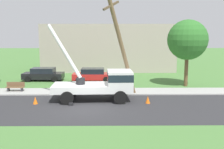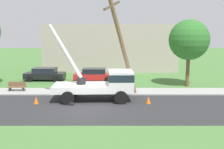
{
  "view_description": "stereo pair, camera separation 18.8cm",
  "coord_description": "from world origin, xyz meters",
  "px_view_note": "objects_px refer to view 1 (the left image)",
  "views": [
    {
      "loc": [
        1.66,
        -18.14,
        5.32
      ],
      "look_at": [
        1.9,
        2.18,
        2.05
      ],
      "focal_mm": 42.13,
      "sensor_mm": 36.0,
      "label": 1
    },
    {
      "loc": [
        1.85,
        -18.14,
        5.32
      ],
      "look_at": [
        1.9,
        2.18,
        2.05
      ],
      "focal_mm": 42.13,
      "sensor_mm": 36.0,
      "label": 2
    }
  ],
  "objects_px": {
    "traffic_cone_behind": "(35,100)",
    "parked_sedan_black": "(43,74)",
    "parked_sedan_red": "(93,75)",
    "roadside_tree_far": "(188,40)",
    "utility_truck": "(103,83)",
    "traffic_cone_ahead": "(148,100)",
    "leaning_utility_pole": "(121,45)",
    "park_bench": "(15,87)"
  },
  "relations": [
    {
      "from": "traffic_cone_ahead",
      "to": "parked_sedan_red",
      "type": "bearing_deg",
      "value": 117.13
    },
    {
      "from": "traffic_cone_behind",
      "to": "parked_sedan_black",
      "type": "height_order",
      "value": "parked_sedan_black"
    },
    {
      "from": "utility_truck",
      "to": "traffic_cone_ahead",
      "type": "relative_size",
      "value": 12.22
    },
    {
      "from": "leaning_utility_pole",
      "to": "parked_sedan_red",
      "type": "xyz_separation_m",
      "value": [
        -2.78,
        7.34,
        -3.58
      ]
    },
    {
      "from": "traffic_cone_ahead",
      "to": "traffic_cone_behind",
      "type": "bearing_deg",
      "value": -179.43
    },
    {
      "from": "traffic_cone_ahead",
      "to": "leaning_utility_pole",
      "type": "bearing_deg",
      "value": 136.29
    },
    {
      "from": "leaning_utility_pole",
      "to": "parked_sedan_black",
      "type": "distance_m",
      "value": 11.94
    },
    {
      "from": "utility_truck",
      "to": "parked_sedan_black",
      "type": "distance_m",
      "value": 11.04
    },
    {
      "from": "park_bench",
      "to": "roadside_tree_far",
      "type": "bearing_deg",
      "value": 8.8
    },
    {
      "from": "leaning_utility_pole",
      "to": "traffic_cone_behind",
      "type": "xyz_separation_m",
      "value": [
        -6.54,
        -1.93,
        -4.02
      ]
    },
    {
      "from": "traffic_cone_ahead",
      "to": "parked_sedan_black",
      "type": "height_order",
      "value": "parked_sedan_black"
    },
    {
      "from": "park_bench",
      "to": "parked_sedan_black",
      "type": "bearing_deg",
      "value": 78.88
    },
    {
      "from": "traffic_cone_ahead",
      "to": "traffic_cone_behind",
      "type": "distance_m",
      "value": 8.47
    },
    {
      "from": "parked_sedan_black",
      "to": "park_bench",
      "type": "relative_size",
      "value": 2.78
    },
    {
      "from": "park_bench",
      "to": "roadside_tree_far",
      "type": "relative_size",
      "value": 0.24
    },
    {
      "from": "park_bench",
      "to": "utility_truck",
      "type": "bearing_deg",
      "value": -20.07
    },
    {
      "from": "park_bench",
      "to": "roadside_tree_far",
      "type": "distance_m",
      "value": 16.8
    },
    {
      "from": "leaning_utility_pole",
      "to": "traffic_cone_behind",
      "type": "bearing_deg",
      "value": -163.59
    },
    {
      "from": "traffic_cone_behind",
      "to": "park_bench",
      "type": "distance_m",
      "value": 4.95
    },
    {
      "from": "park_bench",
      "to": "traffic_cone_behind",
      "type": "bearing_deg",
      "value": -54.27
    },
    {
      "from": "traffic_cone_ahead",
      "to": "parked_sedan_black",
      "type": "xyz_separation_m",
      "value": [
        -10.23,
        9.64,
        0.43
      ]
    },
    {
      "from": "parked_sedan_red",
      "to": "parked_sedan_black",
      "type": "bearing_deg",
      "value": 175.24
    },
    {
      "from": "traffic_cone_behind",
      "to": "parked_sedan_red",
      "type": "xyz_separation_m",
      "value": [
        3.77,
        9.26,
        0.43
      ]
    },
    {
      "from": "parked_sedan_black",
      "to": "park_bench",
      "type": "xyz_separation_m",
      "value": [
        -1.12,
        -5.71,
        -0.25
      ]
    },
    {
      "from": "utility_truck",
      "to": "parked_sedan_red",
      "type": "bearing_deg",
      "value": 99.2
    },
    {
      "from": "parked_sedan_black",
      "to": "roadside_tree_far",
      "type": "bearing_deg",
      "value": -12.13
    },
    {
      "from": "traffic_cone_ahead",
      "to": "utility_truck",
      "type": "bearing_deg",
      "value": 163.26
    },
    {
      "from": "traffic_cone_ahead",
      "to": "traffic_cone_behind",
      "type": "xyz_separation_m",
      "value": [
        -8.47,
        -0.08,
        0.0
      ]
    },
    {
      "from": "parked_sedan_black",
      "to": "traffic_cone_behind",
      "type": "bearing_deg",
      "value": -79.71
    },
    {
      "from": "parked_sedan_black",
      "to": "park_bench",
      "type": "height_order",
      "value": "parked_sedan_black"
    },
    {
      "from": "parked_sedan_black",
      "to": "parked_sedan_red",
      "type": "bearing_deg",
      "value": -4.76
    },
    {
      "from": "parked_sedan_black",
      "to": "park_bench",
      "type": "bearing_deg",
      "value": -101.12
    },
    {
      "from": "utility_truck",
      "to": "traffic_cone_behind",
      "type": "xyz_separation_m",
      "value": [
        -5.09,
        -1.1,
        -1.13
      ]
    },
    {
      "from": "roadside_tree_far",
      "to": "parked_sedan_red",
      "type": "bearing_deg",
      "value": 163.72
    },
    {
      "from": "traffic_cone_behind",
      "to": "parked_sedan_red",
      "type": "relative_size",
      "value": 0.13
    },
    {
      "from": "traffic_cone_behind",
      "to": "roadside_tree_far",
      "type": "relative_size",
      "value": 0.09
    },
    {
      "from": "utility_truck",
      "to": "roadside_tree_far",
      "type": "distance_m",
      "value": 10.26
    },
    {
      "from": "leaning_utility_pole",
      "to": "parked_sedan_red",
      "type": "height_order",
      "value": "leaning_utility_pole"
    },
    {
      "from": "traffic_cone_behind",
      "to": "parked_sedan_black",
      "type": "bearing_deg",
      "value": 100.29
    },
    {
      "from": "traffic_cone_behind",
      "to": "parked_sedan_black",
      "type": "relative_size",
      "value": 0.13
    },
    {
      "from": "parked_sedan_black",
      "to": "roadside_tree_far",
      "type": "relative_size",
      "value": 0.68
    },
    {
      "from": "traffic_cone_ahead",
      "to": "parked_sedan_red",
      "type": "relative_size",
      "value": 0.13
    }
  ]
}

